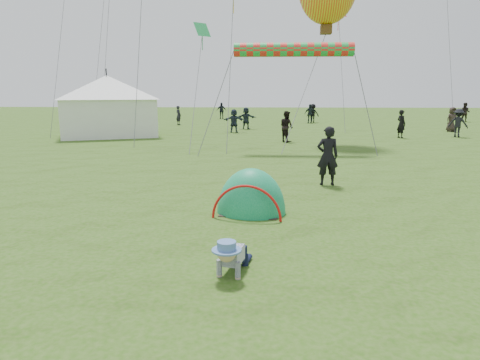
{
  "coord_description": "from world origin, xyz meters",
  "views": [
    {
      "loc": [
        -0.27,
        -6.71,
        2.84
      ],
      "look_at": [
        -0.74,
        2.11,
        1.0
      ],
      "focal_mm": 32.0,
      "sensor_mm": 36.0,
      "label": 1
    }
  ],
  "objects_px": {
    "crawling_toddler": "(231,255)",
    "event_marquee": "(108,103)",
    "popup_tent": "(251,212)",
    "standing_adult": "(328,156)"
  },
  "relations": [
    {
      "from": "crawling_toddler",
      "to": "event_marquee",
      "type": "height_order",
      "value": "event_marquee"
    },
    {
      "from": "popup_tent",
      "to": "event_marquee",
      "type": "xyz_separation_m",
      "value": [
        -9.8,
        17.8,
        2.05
      ]
    },
    {
      "from": "event_marquee",
      "to": "crawling_toddler",
      "type": "bearing_deg",
      "value": -86.92
    },
    {
      "from": "popup_tent",
      "to": "event_marquee",
      "type": "distance_m",
      "value": 20.42
    },
    {
      "from": "crawling_toddler",
      "to": "standing_adult",
      "type": "height_order",
      "value": "standing_adult"
    },
    {
      "from": "crawling_toddler",
      "to": "popup_tent",
      "type": "relative_size",
      "value": 0.39
    },
    {
      "from": "crawling_toddler",
      "to": "event_marquee",
      "type": "relative_size",
      "value": 0.14
    },
    {
      "from": "popup_tent",
      "to": "standing_adult",
      "type": "distance_m",
      "value": 3.99
    },
    {
      "from": "crawling_toddler",
      "to": "standing_adult",
      "type": "bearing_deg",
      "value": 83.78
    },
    {
      "from": "crawling_toddler",
      "to": "event_marquee",
      "type": "distance_m",
      "value": 23.45
    }
  ]
}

